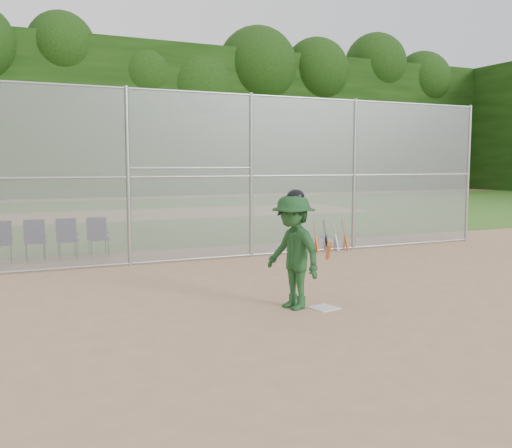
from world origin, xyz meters
name	(u,v)px	position (x,y,z in m)	size (l,w,h in m)	color
ground	(320,306)	(0.00, 0.00, 0.00)	(100.00, 100.00, 0.00)	tan
grass_strip	(113,215)	(0.00, 18.00, 0.01)	(100.00, 100.00, 0.00)	#386E21
dirt_patch_far	(113,215)	(0.00, 18.00, 0.01)	(24.00, 24.00, 0.00)	tan
backstop_fence	(213,173)	(0.00, 5.00, 2.07)	(16.09, 0.09, 4.00)	gray
treeline	(102,95)	(0.00, 20.00, 5.50)	(81.00, 60.00, 11.00)	black
home_plate	(324,308)	(0.00, -0.13, 0.01)	(0.38, 0.38, 0.02)	silver
batter_at_plate	(293,251)	(-0.45, 0.08, 0.92)	(1.07, 1.41, 1.90)	#1C4621
water_cooler	(325,243)	(3.23, 5.17, 0.21)	(0.32, 0.32, 0.40)	white
spare_bats	(330,235)	(3.31, 5.02, 0.41)	(0.96, 0.38, 0.83)	#D84C14
chair_2	(1,242)	(-4.64, 6.61, 0.48)	(0.54, 0.52, 0.96)	#0E0F36
chair_3	(35,241)	(-3.91, 6.61, 0.48)	(0.54, 0.52, 0.96)	#0E0F36
chair_4	(67,239)	(-3.17, 6.61, 0.48)	(0.54, 0.52, 0.96)	#0E0F36
chair_5	(98,237)	(-2.44, 6.61, 0.48)	(0.54, 0.52, 0.96)	#0E0F36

